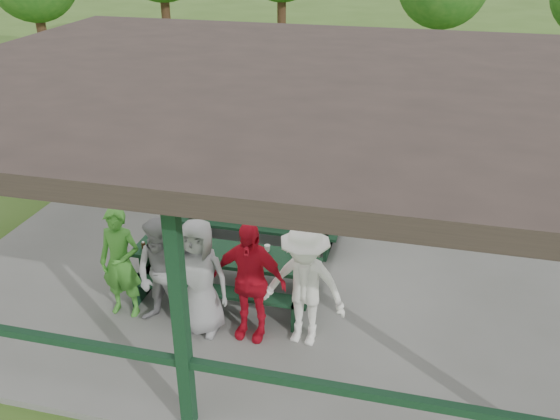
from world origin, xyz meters
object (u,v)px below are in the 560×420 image
(spectator_blue, at_px, (230,153))
(contestant_white_fedora, at_px, (304,286))
(contestant_red, at_px, (249,281))
(spectator_lblue, at_px, (272,180))
(contestant_grey_left, at_px, (163,274))
(farm_trailer, at_px, (298,107))
(spectator_grey, at_px, (386,184))
(contestant_grey_mid, at_px, (199,278))
(picnic_table_far, at_px, (265,211))
(contestant_green, at_px, (121,263))
(pickup_truck, at_px, (416,109))
(picnic_table_near, at_px, (225,268))

(spectator_blue, bearing_deg, contestant_white_fedora, 111.73)
(contestant_red, relative_size, spectator_lblue, 1.15)
(contestant_grey_left, height_order, farm_trailer, contestant_grey_left)
(spectator_grey, distance_m, farm_trailer, 6.07)
(contestant_white_fedora, relative_size, spectator_lblue, 1.20)
(contestant_grey_left, height_order, spectator_lblue, contestant_grey_left)
(contestant_grey_mid, distance_m, spectator_blue, 4.54)
(contestant_grey_left, bearing_deg, picnic_table_far, 84.08)
(spectator_lblue, distance_m, farm_trailer, 5.65)
(contestant_red, xyz_separation_m, spectator_lblue, (-0.63, 3.61, -0.12))
(contestant_green, distance_m, pickup_truck, 10.31)
(spectator_grey, bearing_deg, contestant_grey_left, 78.85)
(contestant_grey_left, height_order, contestant_grey_mid, contestant_grey_mid)
(spectator_blue, bearing_deg, picnic_table_far, 119.45)
(spectator_grey, bearing_deg, contestant_red, 92.39)
(pickup_truck, height_order, farm_trailer, pickup_truck)
(pickup_truck, bearing_deg, contestant_white_fedora, -163.63)
(picnic_table_near, distance_m, contestant_white_fedora, 1.68)
(picnic_table_near, bearing_deg, spectator_grey, 54.09)
(contestant_red, bearing_deg, pickup_truck, 83.33)
(picnic_table_near, xyz_separation_m, contestant_white_fedora, (1.41, -0.81, 0.42))
(contestant_grey_left, bearing_deg, contestant_red, 10.45)
(contestant_white_fedora, distance_m, spectator_blue, 4.97)
(picnic_table_near, relative_size, contestant_red, 1.58)
(picnic_table_far, relative_size, contestant_grey_left, 1.68)
(contestant_grey_left, xyz_separation_m, contestant_white_fedora, (1.99, 0.11, 0.06))
(spectator_lblue, bearing_deg, pickup_truck, -97.89)
(spectator_grey, relative_size, pickup_truck, 0.33)
(spectator_lblue, bearing_deg, contestant_grey_mid, 103.67)
(contestant_red, distance_m, farm_trailer, 9.30)
(picnic_table_near, xyz_separation_m, farm_trailer, (-0.66, 8.35, 0.06))
(picnic_table_near, bearing_deg, spectator_blue, 106.83)
(contestant_grey_left, bearing_deg, spectator_blue, 103.24)
(contestant_green, bearing_deg, spectator_blue, 86.48)
(picnic_table_near, bearing_deg, picnic_table_far, 87.34)
(contestant_green, distance_m, spectator_blue, 4.31)
(contestant_green, xyz_separation_m, pickup_truck, (3.83, 9.56, -0.28))
(contestant_grey_mid, bearing_deg, spectator_blue, 102.67)
(picnic_table_far, distance_m, spectator_lblue, 0.81)
(contestant_grey_left, bearing_deg, contestant_grey_mid, 7.97)
(contestant_white_fedora, distance_m, pickup_truck, 9.65)
(contestant_grey_left, height_order, spectator_grey, contestant_grey_left)
(spectator_blue, bearing_deg, contestant_red, 103.41)
(picnic_table_far, distance_m, pickup_truck, 7.19)
(spectator_blue, bearing_deg, spectator_lblue, 137.22)
(picnic_table_far, distance_m, spectator_grey, 2.33)
(contestant_grey_mid, distance_m, spectator_lblue, 3.67)
(contestant_red, xyz_separation_m, contestant_white_fedora, (0.76, 0.04, 0.01))
(contestant_white_fedora, bearing_deg, contestant_green, -173.35)
(picnic_table_far, bearing_deg, contestant_grey_left, -103.04)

